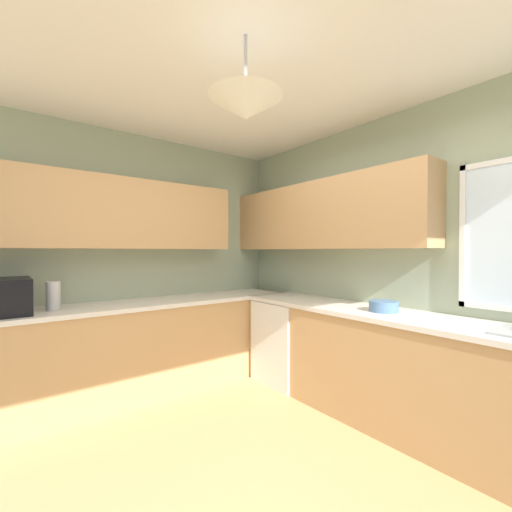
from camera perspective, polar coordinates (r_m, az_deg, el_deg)
The scene contains 8 objects.
ground_plane at distance 2.41m, azimuth -1.78°, elevation -35.38°, with size 9.03×9.03×0.00m, color tan.
room_shell at distance 2.98m, azimuth -1.33°, elevation 9.54°, with size 4.22×3.55×2.74m.
counter_run_left at distance 3.64m, azimuth -18.66°, elevation -14.60°, with size 0.65×3.16×0.92m.
counter_run_back at distance 3.05m, azimuth 23.96°, elevation -17.71°, with size 3.31×0.65×0.92m.
dishwasher at distance 3.79m, azimuth 5.69°, elevation -14.30°, with size 0.60×0.60×0.87m, color white.
microwave at distance 3.34m, azimuth -37.29°, elevation -5.57°, with size 0.48×0.36×0.29m, color black.
kettle at distance 3.34m, azimuth -31.50°, elevation -5.87°, with size 0.11×0.11×0.25m, color #B7B7BC.
bowl at distance 3.01m, azimuth 21.09°, elevation -8.06°, with size 0.24×0.24×0.09m, color #4C7099.
Camera 1 is at (1.58, -1.14, 1.42)m, focal length 23.27 mm.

